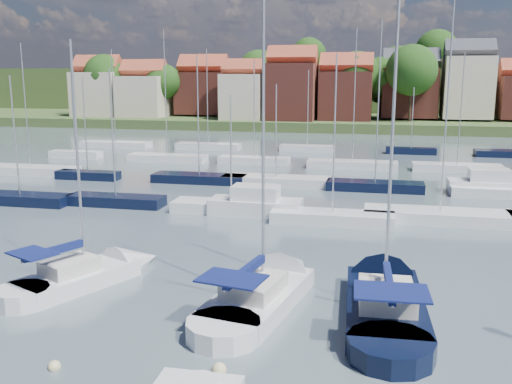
# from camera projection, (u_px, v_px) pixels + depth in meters

# --- Properties ---
(ground) EXTENTS (260.00, 260.00, 0.00)m
(ground) POSITION_uv_depth(u_px,v_px,m) (343.00, 173.00, 61.61)
(ground) COLOR #43515B
(ground) RESTS_ON ground
(sailboat_left) EXTENTS (6.37, 9.78, 13.16)m
(sailboat_left) POSITION_uv_depth(u_px,v_px,m) (94.00, 274.00, 29.50)
(sailboat_left) COLOR silver
(sailboat_left) RESTS_ON ground
(sailboat_centre) EXTENTS (5.17, 12.02, 15.82)m
(sailboat_centre) POSITION_uv_depth(u_px,v_px,m) (270.00, 289.00, 27.53)
(sailboat_centre) COLOR silver
(sailboat_centre) RESTS_ON ground
(sailboat_navy) EXTENTS (3.94, 12.82, 17.50)m
(sailboat_navy) POSITION_uv_depth(u_px,v_px,m) (383.00, 294.00, 26.86)
(sailboat_navy) COLOR black
(sailboat_navy) RESTS_ON ground
(buoy_b) EXTENTS (0.46, 0.46, 0.46)m
(buoy_b) POSITION_uv_depth(u_px,v_px,m) (55.00, 369.00, 20.74)
(buoy_b) COLOR beige
(buoy_b) RESTS_ON ground
(buoy_c) EXTENTS (0.55, 0.55, 0.55)m
(buoy_c) POSITION_uv_depth(u_px,v_px,m) (195.00, 343.00, 22.71)
(buoy_c) COLOR #D85914
(buoy_c) RESTS_ON ground
(buoy_d) EXTENTS (0.54, 0.54, 0.54)m
(buoy_d) POSITION_uv_depth(u_px,v_px,m) (219.00, 373.00, 20.49)
(buoy_d) COLOR beige
(buoy_d) RESTS_ON ground
(buoy_e) EXTENTS (0.43, 0.43, 0.43)m
(buoy_e) POSITION_uv_depth(u_px,v_px,m) (404.00, 285.00, 29.05)
(buoy_e) COLOR #D85914
(buoy_e) RESTS_ON ground
(buoy_g) EXTENTS (0.41, 0.41, 0.41)m
(buoy_g) POSITION_uv_depth(u_px,v_px,m) (33.00, 284.00, 29.16)
(buoy_g) COLOR beige
(buoy_g) RESTS_ON ground
(marina_field) EXTENTS (79.62, 41.41, 15.93)m
(marina_field) POSITION_uv_depth(u_px,v_px,m) (359.00, 178.00, 56.49)
(marina_field) COLOR silver
(marina_field) RESTS_ON ground
(far_shore_town) EXTENTS (212.46, 90.00, 22.27)m
(far_shore_town) POSITION_uv_depth(u_px,v_px,m) (376.00, 97.00, 148.88)
(far_shore_town) COLOR #49572B
(far_shore_town) RESTS_ON ground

